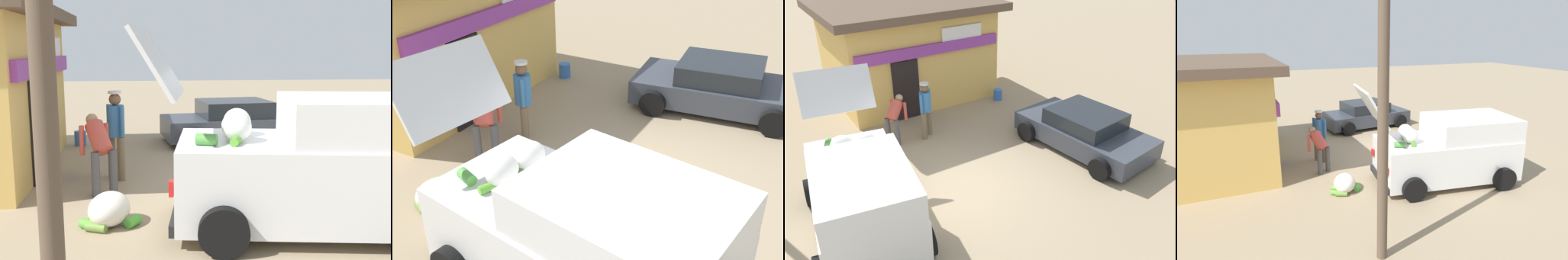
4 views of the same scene
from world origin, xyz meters
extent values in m
plane|color=#9E896B|center=(0.00, 0.00, 0.00)|extent=(60.00, 60.00, 0.00)
cube|color=#E0B259|center=(1.47, 6.40, 1.59)|extent=(5.40, 4.07, 3.18)
cube|color=purple|center=(1.50, 4.35, 2.23)|extent=(5.07, 0.20, 0.36)
cube|color=black|center=(0.54, 4.36, 1.00)|extent=(0.90, 0.08, 2.00)
cube|color=white|center=(-2.44, -0.20, 0.74)|extent=(2.41, 4.15, 1.13)
cube|color=white|center=(-2.54, -0.93, 1.61)|extent=(2.13, 2.66, 0.61)
cube|color=white|center=(-2.13, 2.03, 2.39)|extent=(1.77, 0.84, 0.98)
ellipsoid|color=silver|center=(-2.42, 0.97, 1.52)|extent=(0.50, 0.42, 0.42)
ellipsoid|color=silver|center=(-1.93, 0.87, 1.51)|extent=(0.49, 0.41, 0.41)
cylinder|color=#57A244|center=(-2.64, 1.41, 1.39)|extent=(0.24, 0.32, 0.16)
cylinder|color=#5F983D|center=(-2.12, 0.93, 1.36)|extent=(0.20, 0.27, 0.11)
cylinder|color=#59A32F|center=(-2.68, 1.02, 1.37)|extent=(0.26, 0.20, 0.12)
cube|color=black|center=(-2.17, 1.79, 0.26)|extent=(1.79, 0.32, 0.16)
cube|color=red|center=(-2.90, 1.90, 0.80)|extent=(0.15, 0.08, 0.20)
cube|color=red|center=(-1.43, 1.70, 0.80)|extent=(0.15, 0.08, 0.20)
cylinder|color=black|center=(-1.25, 0.99, 0.33)|extent=(0.31, 0.67, 0.65)
cube|color=#383D47|center=(4.11, -0.17, 0.44)|extent=(2.32, 4.11, 0.55)
cube|color=#1E2328|center=(4.11, -0.17, 0.94)|extent=(1.84, 2.06, 0.45)
cylinder|color=black|center=(4.92, 1.28, 0.30)|extent=(0.29, 0.63, 0.60)
cylinder|color=black|center=(2.96, 1.02, 0.30)|extent=(0.29, 0.63, 0.60)
cylinder|color=black|center=(5.26, -1.36, 0.30)|extent=(0.29, 0.63, 0.60)
cylinder|color=black|center=(3.30, -1.61, 0.30)|extent=(0.29, 0.63, 0.60)
cylinder|color=#726047|center=(0.37, 2.74, 0.44)|extent=(0.15, 0.15, 0.87)
cylinder|color=#726047|center=(0.64, 2.94, 0.44)|extent=(0.15, 0.15, 0.87)
cylinder|color=#3872B2|center=(0.51, 2.84, 1.18)|extent=(0.48, 0.48, 0.62)
sphere|color=brown|center=(0.51, 2.84, 1.61)|extent=(0.24, 0.24, 0.24)
cylinder|color=silver|center=(0.51, 2.84, 1.75)|extent=(0.26, 0.26, 0.05)
cylinder|color=#3872B2|center=(0.31, 2.70, 1.20)|extent=(0.09, 0.09, 0.59)
cylinder|color=#3872B2|center=(0.70, 2.99, 1.20)|extent=(0.09, 0.09, 0.59)
cylinder|color=#4C4C51|center=(-0.63, 3.13, 0.40)|extent=(0.15, 0.15, 0.80)
cylinder|color=#4C4C51|center=(-0.45, 2.84, 0.40)|extent=(0.15, 0.15, 0.80)
cylinder|color=#CC4C3F|center=(-0.38, 3.08, 1.02)|extent=(0.72, 0.62, 0.65)
sphere|color=tan|center=(-0.16, 3.22, 1.31)|extent=(0.22, 0.22, 0.22)
cylinder|color=#CC4C3F|center=(-0.34, 3.39, 0.96)|extent=(0.09, 0.09, 0.54)
cylinder|color=#CC4C3F|center=(-0.09, 2.98, 0.96)|extent=(0.09, 0.09, 0.54)
ellipsoid|color=silver|center=(-2.03, 2.78, 0.25)|extent=(0.91, 0.80, 0.50)
cylinder|color=#6DAB3A|center=(-1.88, 2.99, 0.06)|extent=(0.26, 0.27, 0.13)
cylinder|color=#57A639|center=(-2.17, 3.08, 0.07)|extent=(0.26, 0.27, 0.14)
cylinder|color=olive|center=(-2.29, 2.95, 0.07)|extent=(0.24, 0.33, 0.13)
cylinder|color=green|center=(-2.11, 2.43, 0.08)|extent=(0.29, 0.27, 0.15)
cylinder|color=blue|center=(3.95, 4.05, 0.20)|extent=(0.31, 0.31, 0.40)
camera|label=1|loc=(-8.77, 2.16, 2.59)|focal=43.31mm
camera|label=2|loc=(-6.50, -2.69, 5.00)|focal=44.15mm
camera|label=3|loc=(-4.01, -7.50, 6.15)|focal=37.72mm
camera|label=4|loc=(-10.27, 5.29, 4.27)|focal=31.03mm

